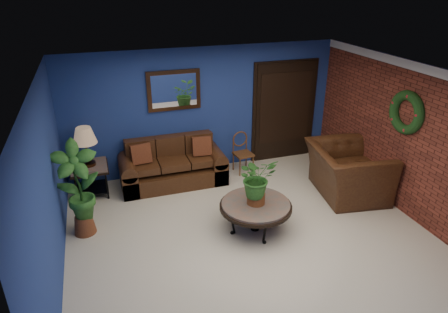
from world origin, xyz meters
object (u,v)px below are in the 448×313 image
object	(u,v)px
side_chair	(242,149)
sofa	(172,168)
coffee_table	(256,206)
armchair	(347,171)
end_table	(90,172)
table_lamp	(85,142)

from	to	relation	value
side_chair	sofa	bearing A→B (deg)	174.74
coffee_table	armchair	world-z (taller)	armchair
end_table	table_lamp	size ratio (longest dim) A/B	0.95
sofa	side_chair	xyz separation A→B (m)	(1.46, 0.04, 0.18)
coffee_table	armchair	size ratio (longest dim) A/B	0.81
coffee_table	side_chair	xyz separation A→B (m)	(0.54, 2.04, 0.04)
coffee_table	end_table	size ratio (longest dim) A/B	1.73
coffee_table	table_lamp	world-z (taller)	table_lamp
side_chair	armchair	bearing A→B (deg)	-52.03
table_lamp	armchair	bearing A→B (deg)	-17.90
coffee_table	end_table	distance (m)	3.14
end_table	side_chair	size ratio (longest dim) A/B	0.79
sofa	armchair	size ratio (longest dim) A/B	1.42
end_table	side_chair	xyz separation A→B (m)	(2.97, 0.06, 0.01)
side_chair	end_table	bearing A→B (deg)	174.50
sofa	side_chair	world-z (taller)	sofa
end_table	armchair	size ratio (longest dim) A/B	0.47
table_lamp	armchair	xyz separation A→B (m)	(4.45, -1.44, -0.59)
sofa	side_chair	distance (m)	1.47
sofa	coffee_table	bearing A→B (deg)	-65.48
table_lamp	side_chair	bearing A→B (deg)	1.18
end_table	armchair	distance (m)	4.68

